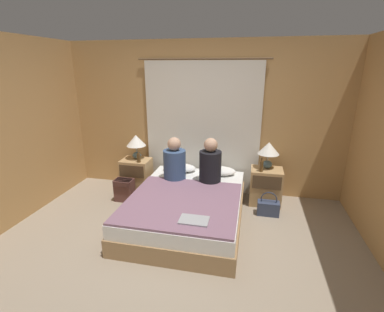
% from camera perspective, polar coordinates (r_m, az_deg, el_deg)
% --- Properties ---
extents(ground_plane, '(16.00, 16.00, 0.00)m').
position_cam_1_polar(ground_plane, '(3.47, -3.99, -19.21)').
color(ground_plane, gray).
extents(wall_back, '(4.70, 0.06, 2.50)m').
position_cam_1_polar(wall_back, '(4.68, 2.20, 7.59)').
color(wall_back, tan).
rests_on(wall_back, ground_plane).
extents(curtain_panel, '(2.11, 0.02, 2.21)m').
position_cam_1_polar(curtain_panel, '(4.65, 2.04, 5.67)').
color(curtain_panel, silver).
rests_on(curtain_panel, ground_plane).
extents(bed, '(1.50, 2.04, 0.41)m').
position_cam_1_polar(bed, '(3.97, -0.96, -10.43)').
color(bed, '#99754C').
rests_on(bed, ground_plane).
extents(nightstand_left, '(0.48, 0.39, 0.58)m').
position_cam_1_polar(nightstand_left, '(4.92, -11.30, -3.89)').
color(nightstand_left, tan).
rests_on(nightstand_left, ground_plane).
extents(nightstand_right, '(0.48, 0.39, 0.58)m').
position_cam_1_polar(nightstand_right, '(4.55, 14.87, -6.03)').
color(nightstand_right, tan).
rests_on(nightstand_right, ground_plane).
extents(lamp_left, '(0.33, 0.33, 0.41)m').
position_cam_1_polar(lamp_left, '(4.80, -11.40, 2.80)').
color(lamp_left, slate).
rests_on(lamp_left, nightstand_left).
extents(lamp_right, '(0.33, 0.33, 0.41)m').
position_cam_1_polar(lamp_right, '(4.42, 15.43, 1.18)').
color(lamp_right, slate).
rests_on(lamp_right, nightstand_right).
extents(pillow_left, '(0.56, 0.32, 0.12)m').
position_cam_1_polar(pillow_left, '(4.66, -2.60, -2.39)').
color(pillow_left, white).
rests_on(pillow_left, bed).
extents(pillow_right, '(0.56, 0.32, 0.12)m').
position_cam_1_polar(pillow_right, '(4.55, 5.46, -3.00)').
color(pillow_right, white).
rests_on(pillow_right, bed).
extents(blanket_on_bed, '(1.44, 1.42, 0.03)m').
position_cam_1_polar(blanket_on_bed, '(3.62, -2.02, -9.38)').
color(blanket_on_bed, slate).
rests_on(blanket_on_bed, bed).
extents(person_left_in_bed, '(0.34, 0.34, 0.67)m').
position_cam_1_polar(person_left_in_bed, '(4.26, -3.60, -1.30)').
color(person_left_in_bed, '#38517A').
rests_on(person_left_in_bed, bed).
extents(person_right_in_bed, '(0.33, 0.33, 0.69)m').
position_cam_1_polar(person_right_in_bed, '(4.14, 3.78, -1.67)').
color(person_right_in_bed, black).
rests_on(person_right_in_bed, bed).
extents(beer_bottle_on_left_stand, '(0.06, 0.06, 0.21)m').
position_cam_1_polar(beer_bottle_on_left_stand, '(4.66, -10.88, -0.32)').
color(beer_bottle_on_left_stand, '#513819').
rests_on(beer_bottle_on_left_stand, nightstand_left).
extents(beer_bottle_on_right_stand, '(0.06, 0.06, 0.22)m').
position_cam_1_polar(beer_bottle_on_right_stand, '(4.30, 14.03, -2.00)').
color(beer_bottle_on_right_stand, '#513819').
rests_on(beer_bottle_on_right_stand, nightstand_right).
extents(laptop_on_bed, '(0.33, 0.22, 0.02)m').
position_cam_1_polar(laptop_on_bed, '(3.19, 0.42, -13.02)').
color(laptop_on_bed, '#9EA0A5').
rests_on(laptop_on_bed, blanket_on_bed).
extents(backpack_on_floor, '(0.30, 0.21, 0.36)m').
position_cam_1_polar(backpack_on_floor, '(4.65, -13.70, -6.52)').
color(backpack_on_floor, brown).
rests_on(backpack_on_floor, ground_plane).
extents(handbag_on_floor, '(0.31, 0.16, 0.36)m').
position_cam_1_polar(handbag_on_floor, '(4.29, 15.36, -10.16)').
color(handbag_on_floor, '#333D56').
rests_on(handbag_on_floor, ground_plane).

